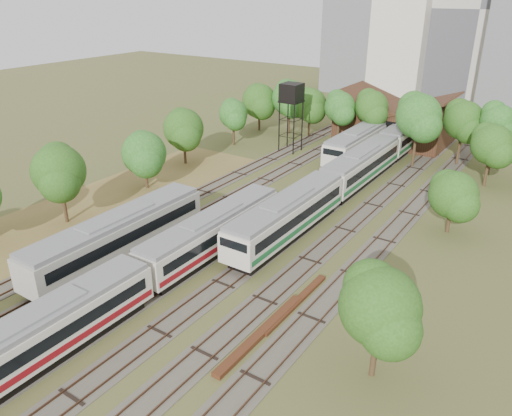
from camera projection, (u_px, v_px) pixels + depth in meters
The scene contains 15 objects.
ground at pixel (104, 347), 33.16m from camera, with size 240.00×240.00×0.00m, color #475123.
dry_grass_patch at pixel (44, 233), 48.38m from camera, with size 14.00×60.00×0.04m, color brown.
tracks at pixel (287, 214), 52.44m from camera, with size 24.60×80.00×0.19m.
railcar_red_set at pixel (140, 277), 37.55m from camera, with size 2.97×34.58×3.67m.
railcar_green_set at pixel (361, 166), 60.05m from camera, with size 3.25×52.08×4.03m.
railcar_rear at pixel (358, 144), 68.50m from camera, with size 3.30×16.08×4.09m.
old_grey_coach at pixel (119, 236), 43.00m from camera, with size 3.31×18.00×4.10m.
water_tower at pixel (292, 94), 69.35m from camera, with size 2.80×2.80×9.71m.
rail_pile_near at pixel (261, 333), 34.23m from camera, with size 0.67×10.10×0.34m, color #532B17.
rail_pile_far at pixel (296, 303), 37.51m from camera, with size 0.55×8.87×0.29m, color #532B17.
maintenance_shed at pixel (395, 122), 76.46m from camera, with size 16.45×11.55×7.58m.
tree_band_left at pixel (140, 143), 58.97m from camera, with size 8.72×63.73×8.17m.
tree_band_far at pixel (420, 117), 66.30m from camera, with size 48.28×10.54×9.65m.
tree_band_right at pixel (454, 198), 44.33m from camera, with size 6.03×42.60×7.52m.
tower_centre at pixel (490, 8), 100.67m from camera, with size 20.00×18.00×36.00m, color #BDB4AB.
Camera 1 is at (23.19, -16.38, 21.94)m, focal length 35.00 mm.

